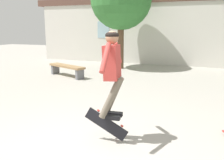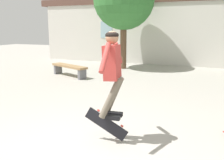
{
  "view_description": "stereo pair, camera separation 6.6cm",
  "coord_description": "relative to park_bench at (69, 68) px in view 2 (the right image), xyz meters",
  "views": [
    {
      "loc": [
        1.79,
        -3.22,
        1.94
      ],
      "look_at": [
        0.32,
        0.53,
        1.09
      ],
      "focal_mm": 40.0,
      "sensor_mm": 36.0,
      "label": 1
    },
    {
      "loc": [
        1.85,
        -3.2,
        1.94
      ],
      "look_at": [
        0.32,
        0.53,
        1.09
      ],
      "focal_mm": 40.0,
      "sensor_mm": 36.0,
      "label": 2
    }
  ],
  "objects": [
    {
      "name": "skater",
      "position": [
        3.82,
        -4.76,
        0.96
      ],
      "size": [
        0.41,
        1.18,
        1.45
      ],
      "rotation": [
        0.0,
        0.0,
        0.11
      ],
      "color": "#B23833"
    },
    {
      "name": "skateboard_flipping",
      "position": [
        3.74,
        -4.81,
        -0.02
      ],
      "size": [
        0.77,
        0.17,
        0.57
      ],
      "rotation": [
        0.0,
        0.0,
        0.14
      ],
      "color": "black"
    },
    {
      "name": "building_backdrop",
      "position": [
        3.51,
        4.66,
        1.51
      ],
      "size": [
        16.17,
        0.52,
        4.81
      ],
      "color": "beige",
      "rests_on": "ground_plane"
    },
    {
      "name": "park_bench",
      "position": [
        0.0,
        0.0,
        0.0
      ],
      "size": [
        1.89,
        1.08,
        0.46
      ],
      "rotation": [
        0.0,
        0.0,
        -0.39
      ],
      "color": "#99754C",
      "rests_on": "ground_plane"
    },
    {
      "name": "ground_plane",
      "position": [
        3.5,
        -5.29,
        -0.34
      ],
      "size": [
        40.0,
        40.0,
        0.0
      ],
      "primitive_type": "plane",
      "color": "#A39E93"
    }
  ]
}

